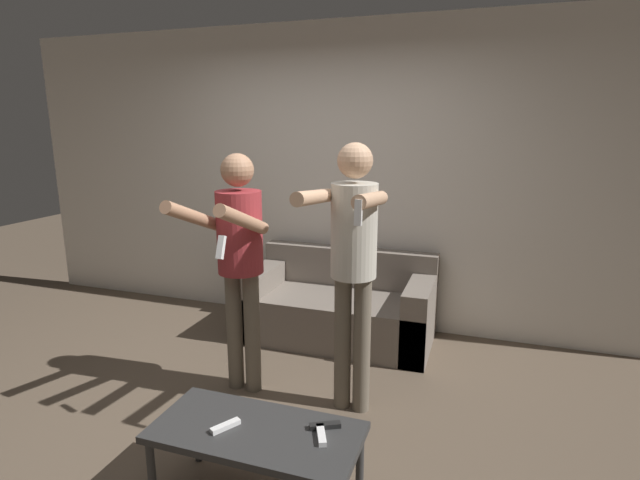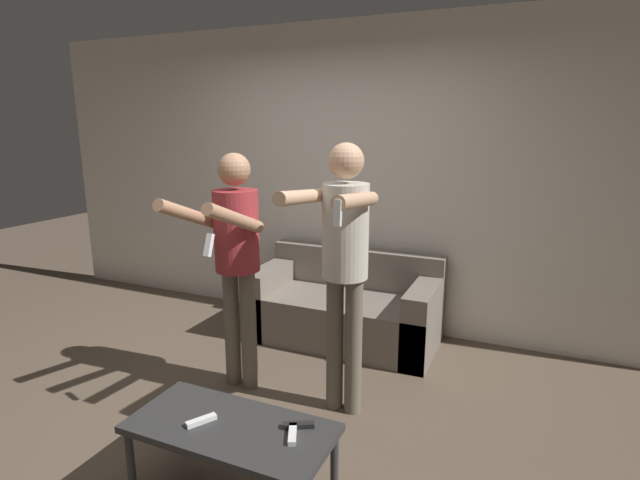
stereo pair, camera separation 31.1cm
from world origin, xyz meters
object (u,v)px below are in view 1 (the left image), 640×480
object	(u,v)px
couch	(340,309)
person_standing_right	(353,251)
remote_near	(225,426)
remote_mid	(321,435)
remote_far	(325,426)
person_standing_left	(239,249)
coffee_table	(256,437)

from	to	relation	value
couch	person_standing_right	distance (m)	1.39
remote_near	remote_mid	world-z (taller)	same
couch	remote_mid	size ratio (longest dim) A/B	10.42
remote_mid	remote_near	bearing A→B (deg)	-169.72
remote_far	remote_near	bearing A→B (deg)	-160.60
remote_near	remote_far	size ratio (longest dim) A/B	0.98
person_standing_left	remote_near	bearing A→B (deg)	-66.42
remote_mid	person_standing_right	bearing A→B (deg)	96.88
remote_near	coffee_table	bearing A→B (deg)	16.68
couch	remote_far	distance (m)	1.98
couch	remote_near	xyz separation A→B (m)	(0.05, -2.07, 0.17)
person_standing_left	person_standing_right	world-z (taller)	person_standing_right
remote_mid	couch	bearing A→B (deg)	104.20
person_standing_left	remote_mid	xyz separation A→B (m)	(0.89, -0.92, -0.59)
remote_far	coffee_table	bearing A→B (deg)	-159.39
remote_near	remote_far	world-z (taller)	same
person_standing_left	coffee_table	size ratio (longest dim) A/B	1.64
coffee_table	remote_near	size ratio (longest dim) A/B	6.83
person_standing_right	remote_mid	distance (m)	1.13
remote_far	person_standing_left	bearing A→B (deg)	136.26
person_standing_right	remote_near	xyz separation A→B (m)	(-0.34, -1.01, -0.64)
person_standing_right	person_standing_left	bearing A→B (deg)	-179.91
coffee_table	remote_mid	distance (m)	0.32
couch	person_standing_right	size ratio (longest dim) A/B	0.91
coffee_table	remote_far	xyz separation A→B (m)	(0.31, 0.12, 0.06)
couch	coffee_table	bearing A→B (deg)	-84.69
remote_far	remote_mid	bearing A→B (deg)	-85.15
couch	coffee_table	world-z (taller)	couch
couch	remote_mid	bearing A→B (deg)	-75.80
remote_mid	coffee_table	bearing A→B (deg)	-172.65
coffee_table	remote_mid	bearing A→B (deg)	7.35
person_standing_right	coffee_table	xyz separation A→B (m)	(-0.20, -0.97, -0.70)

